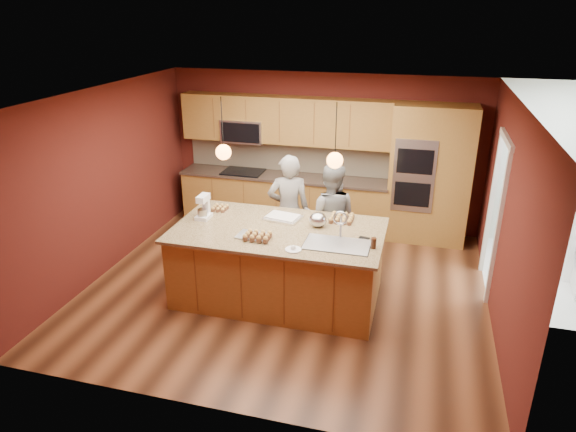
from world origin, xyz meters
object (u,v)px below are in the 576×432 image
(island, at_px, (279,263))
(mixing_bowl, at_px, (318,220))
(stand_mixer, at_px, (204,208))
(person_right, at_px, (330,217))
(person_left, at_px, (289,211))

(island, relative_size, mixing_bowl, 11.76)
(island, xyz_separation_m, stand_mixer, (-1.10, 0.09, 0.64))
(person_right, relative_size, stand_mixer, 4.90)
(island, xyz_separation_m, mixing_bowl, (0.47, 0.23, 0.59))
(person_left, relative_size, stand_mixer, 5.16)
(island, bearing_deg, stand_mixer, 175.09)
(island, bearing_deg, mixing_bowl, 25.78)
(island, xyz_separation_m, person_left, (-0.15, 1.02, 0.35))
(island, distance_m, stand_mixer, 1.28)
(island, relative_size, person_right, 1.67)
(mixing_bowl, bearing_deg, person_right, 88.66)
(island, distance_m, person_right, 1.17)
(person_left, height_order, stand_mixer, person_left)
(island, bearing_deg, person_left, 98.10)
(stand_mixer, relative_size, mixing_bowl, 1.44)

